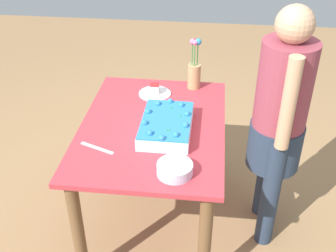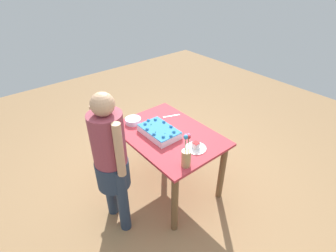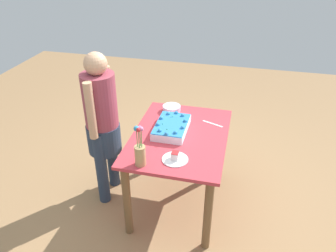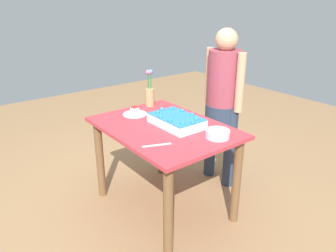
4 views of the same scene
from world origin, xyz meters
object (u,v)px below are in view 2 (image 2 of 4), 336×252
object	(u,v)px
person_standing	(111,157)
fruit_bowl	(133,121)
serving_plate_with_slice	(196,147)
sheet_cake	(159,131)
flower_vase	(186,155)
cake_knife	(171,116)

from	to	relation	value
person_standing	fruit_bowl	bearing A→B (deg)	40.74
serving_plate_with_slice	person_standing	distance (m)	0.83
sheet_cake	flower_vase	distance (m)	0.57
sheet_cake	fruit_bowl	bearing A→B (deg)	12.98
serving_plate_with_slice	flower_vase	size ratio (longest dim) A/B	0.61
cake_knife	person_standing	xyz separation A→B (m)	(-0.31, 0.98, 0.08)
flower_vase	person_standing	size ratio (longest dim) A/B	0.23
sheet_cake	cake_knife	world-z (taller)	sheet_cake
sheet_cake	serving_plate_with_slice	world-z (taller)	sheet_cake
sheet_cake	person_standing	bearing A→B (deg)	98.59
sheet_cake	fruit_bowl	size ratio (longest dim) A/B	2.41
cake_knife	flower_vase	distance (m)	0.90
sheet_cake	fruit_bowl	distance (m)	0.38
person_standing	cake_knife	bearing A→B (deg)	17.37
serving_plate_with_slice	flower_vase	world-z (taller)	flower_vase
sheet_cake	fruit_bowl	xyz separation A→B (m)	(0.37, 0.09, -0.01)
fruit_bowl	cake_knife	bearing A→B (deg)	-110.49
flower_vase	person_standing	bearing A→B (deg)	48.49
fruit_bowl	person_standing	size ratio (longest dim) A/B	0.12
sheet_cake	cake_knife	xyz separation A→B (m)	(0.21, -0.35, -0.04)
cake_knife	sheet_cake	bearing A→B (deg)	-127.11
sheet_cake	flower_vase	bearing A→B (deg)	167.55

